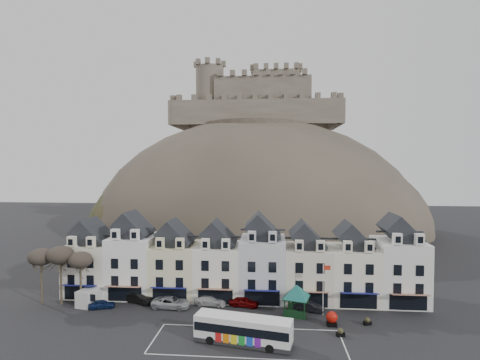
% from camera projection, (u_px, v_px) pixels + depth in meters
% --- Properties ---
extents(ground, '(300.00, 300.00, 0.00)m').
position_uv_depth(ground, '(229.00, 346.00, 42.28)').
color(ground, black).
rests_on(ground, ground).
extents(coach_bay_markings, '(22.00, 7.50, 0.01)m').
position_uv_depth(coach_bay_markings, '(248.00, 342.00, 43.36)').
color(coach_bay_markings, silver).
rests_on(coach_bay_markings, ground).
extents(townhouse_terrace, '(54.40, 9.35, 11.80)m').
position_uv_depth(townhouse_terrace, '(242.00, 263.00, 57.95)').
color(townhouse_terrace, '#EEE8CF').
rests_on(townhouse_terrace, ground).
extents(castle_hill, '(100.00, 76.00, 68.00)m').
position_uv_depth(castle_hill, '(260.00, 233.00, 110.82)').
color(castle_hill, '#3D372F').
rests_on(castle_hill, ground).
extents(castle, '(50.20, 22.20, 22.00)m').
position_uv_depth(castle, '(258.00, 101.00, 116.14)').
color(castle, brown).
rests_on(castle, ground).
extents(tree_left_far, '(3.61, 3.61, 8.24)m').
position_uv_depth(tree_left_far, '(41.00, 257.00, 54.87)').
color(tree_left_far, '#373023').
rests_on(tree_left_far, ground).
extents(tree_left_mid, '(3.78, 3.78, 8.64)m').
position_uv_depth(tree_left_mid, '(61.00, 255.00, 54.60)').
color(tree_left_mid, '#373023').
rests_on(tree_left_mid, ground).
extents(tree_left_near, '(3.43, 3.43, 7.84)m').
position_uv_depth(tree_left_near, '(80.00, 261.00, 54.38)').
color(tree_left_near, '#373023').
rests_on(tree_left_near, ground).
extents(bus, '(11.49, 4.79, 3.16)m').
position_uv_depth(bus, '(243.00, 329.00, 42.76)').
color(bus, '#262628').
rests_on(bus, ground).
extents(bus_shelter, '(6.33, 6.33, 4.17)m').
position_uv_depth(bus_shelter, '(297.00, 291.00, 50.92)').
color(bus_shelter, black).
rests_on(bus_shelter, ground).
extents(red_buoy, '(1.46, 1.46, 1.81)m').
position_uv_depth(red_buoy, '(332.00, 318.00, 47.66)').
color(red_buoy, black).
rests_on(red_buoy, ground).
extents(flagpole, '(1.02, 0.11, 7.06)m').
position_uv_depth(flagpole, '(324.00, 286.00, 50.82)').
color(flagpole, silver).
rests_on(flagpole, ground).
extents(white_van, '(3.25, 5.51, 2.35)m').
position_uv_depth(white_van, '(93.00, 295.00, 55.39)').
color(white_van, silver).
rests_on(white_van, ground).
extents(planter_west, '(1.08, 0.78, 0.98)m').
position_uv_depth(planter_west, '(367.00, 321.00, 47.81)').
color(planter_west, black).
rests_on(planter_west, ground).
extents(planter_east, '(1.06, 0.70, 0.99)m').
position_uv_depth(planter_east, '(341.00, 332.00, 44.66)').
color(planter_east, black).
rests_on(planter_east, ground).
extents(car_navy, '(3.84, 2.45, 1.22)m').
position_uv_depth(car_navy, '(102.00, 304.00, 53.34)').
color(car_navy, '#0E1E47').
rests_on(car_navy, ground).
extents(car_black, '(4.77, 3.10, 1.48)m').
position_uv_depth(car_black, '(139.00, 298.00, 55.44)').
color(car_black, black).
rests_on(car_black, ground).
extents(car_silver, '(5.57, 2.84, 1.53)m').
position_uv_depth(car_silver, '(171.00, 302.00, 53.53)').
color(car_silver, '#A8ACB0').
rests_on(car_silver, ground).
extents(car_white, '(4.88, 2.38, 1.37)m').
position_uv_depth(car_white, '(210.00, 300.00, 54.55)').
color(car_white, silver).
rests_on(car_white, ground).
extents(car_maroon, '(4.54, 2.50, 1.46)m').
position_uv_depth(car_maroon, '(244.00, 302.00, 54.01)').
color(car_maroon, '#570405').
rests_on(car_maroon, ground).
extents(car_charcoal, '(4.45, 2.68, 1.39)m').
position_uv_depth(car_charcoal, '(309.00, 306.00, 52.34)').
color(car_charcoal, black).
rests_on(car_charcoal, ground).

